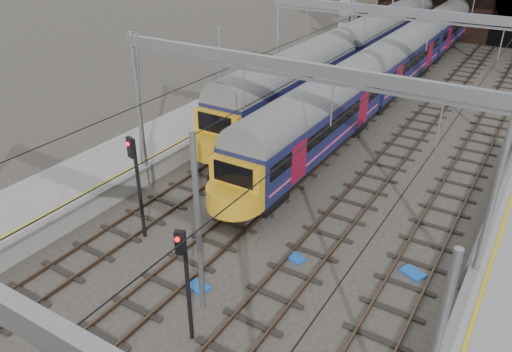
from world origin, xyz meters
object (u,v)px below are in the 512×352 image
Objects in this scene: train_main at (425,40)px; train_second at (403,23)px; signal_near_centre at (185,272)px; signal_near_left at (136,176)px.

train_second is (-4.00, 6.15, 0.10)m from train_main.
train_main is 38.41m from signal_near_centre.
train_second reaches higher than signal_near_left.
signal_near_centre is at bearing -81.57° from train_second.
signal_near_left is (1.04, -40.77, 0.52)m from train_second.
train_second is 13.82× the size of signal_near_left.
signal_near_left reaches higher than train_main.
train_main is 7.34m from train_second.
train_main is 13.01× the size of signal_near_left.
signal_near_centre is at bearing -86.13° from train_main.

